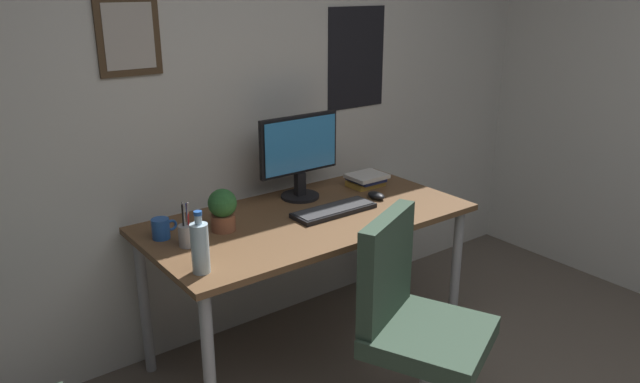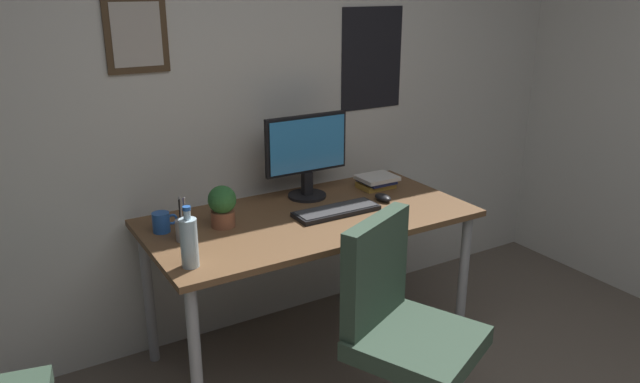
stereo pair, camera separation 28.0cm
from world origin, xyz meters
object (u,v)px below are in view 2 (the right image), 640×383
at_px(keyboard, 336,211).
at_px(pen_cup, 184,229).
at_px(coffee_mug_near, 162,222).
at_px(book_stack_left, 376,181).
at_px(computer_mouse, 383,197).
at_px(office_chair, 400,322).
at_px(potted_plant, 222,205).
at_px(monitor, 307,153).
at_px(water_bottle, 189,242).

distance_m(keyboard, pen_cup, 0.75).
relative_size(coffee_mug_near, book_stack_left, 0.58).
relative_size(computer_mouse, pen_cup, 0.55).
height_order(computer_mouse, book_stack_left, book_stack_left).
relative_size(office_chair, potted_plant, 4.87).
bearing_deg(pen_cup, monitor, 16.45).
xyz_separation_m(computer_mouse, potted_plant, (-0.84, 0.10, 0.09)).
xyz_separation_m(keyboard, coffee_mug_near, (-0.80, 0.21, 0.03)).
relative_size(water_bottle, coffee_mug_near, 2.18).
distance_m(monitor, pen_cup, 0.79).
distance_m(computer_mouse, water_bottle, 1.13).
bearing_deg(keyboard, computer_mouse, 5.11).
relative_size(keyboard, coffee_mug_near, 3.71).
bearing_deg(keyboard, water_bottle, -166.28).
xyz_separation_m(keyboard, pen_cup, (-0.74, 0.06, 0.04)).
xyz_separation_m(keyboard, potted_plant, (-0.54, 0.13, 0.09)).
height_order(monitor, water_bottle, monitor).
xyz_separation_m(pen_cup, book_stack_left, (1.14, 0.15, -0.02)).
xyz_separation_m(office_chair, pen_cup, (-0.63, 0.73, 0.28)).
bearing_deg(monitor, book_stack_left, -9.60).
bearing_deg(water_bottle, computer_mouse, 11.43).
xyz_separation_m(monitor, water_bottle, (-0.80, -0.48, -0.13)).
xyz_separation_m(coffee_mug_near, book_stack_left, (1.19, 0.01, -0.01)).
bearing_deg(potted_plant, coffee_mug_near, 162.82).
bearing_deg(keyboard, coffee_mug_near, 165.42).
distance_m(water_bottle, book_stack_left, 1.27).
bearing_deg(pen_cup, computer_mouse, -2.03).
height_order(computer_mouse, water_bottle, water_bottle).
bearing_deg(office_chair, water_bottle, 146.10).
height_order(potted_plant, pen_cup, pen_cup).
height_order(monitor, potted_plant, monitor).
xyz_separation_m(coffee_mug_near, pen_cup, (0.05, -0.14, 0.01)).
bearing_deg(pen_cup, potted_plant, 16.98).
distance_m(office_chair, potted_plant, 0.96).
relative_size(water_bottle, book_stack_left, 1.26).
bearing_deg(book_stack_left, potted_plant, -174.62).
distance_m(water_bottle, pen_cup, 0.27).
distance_m(potted_plant, pen_cup, 0.22).
bearing_deg(potted_plant, book_stack_left, 5.38).
xyz_separation_m(office_chair, computer_mouse, (0.41, 0.69, 0.25)).
height_order(keyboard, water_bottle, water_bottle).
relative_size(computer_mouse, coffee_mug_near, 0.95).
distance_m(monitor, book_stack_left, 0.45).
distance_m(keyboard, potted_plant, 0.56).
distance_m(monitor, computer_mouse, 0.46).
bearing_deg(potted_plant, computer_mouse, -6.82).
bearing_deg(potted_plant, monitor, 16.25).
relative_size(office_chair, coffee_mug_near, 8.19).
height_order(office_chair, keyboard, office_chair).
xyz_separation_m(water_bottle, book_stack_left, (1.20, 0.41, -0.07)).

